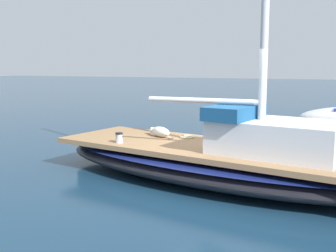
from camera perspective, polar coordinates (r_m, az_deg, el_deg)
The scene contains 6 objects.
ground_plane at distance 8.20m, azimuth 6.52°, elevation -7.39°, with size 120.00×120.00×0.00m, color navy.
sailboat_main at distance 8.12m, azimuth 6.56°, elevation -5.11°, with size 3.89×7.59×0.66m.
cabin_house at distance 7.54m, azimuth 14.15°, elevation -1.17°, with size 1.81×2.46×0.84m.
dog_white at distance 9.14m, azimuth -1.14°, elevation -0.79°, with size 0.61×0.83×0.22m.
deck_winch at distance 8.45m, azimuth -6.72°, elevation -1.65°, with size 0.16×0.16×0.21m.
coiled_rope at distance 9.01m, azimuth 2.63°, elevation -1.47°, with size 0.32×0.32×0.04m, color beige.
Camera 1 is at (7.60, 2.16, 2.23)m, focal length 44.47 mm.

